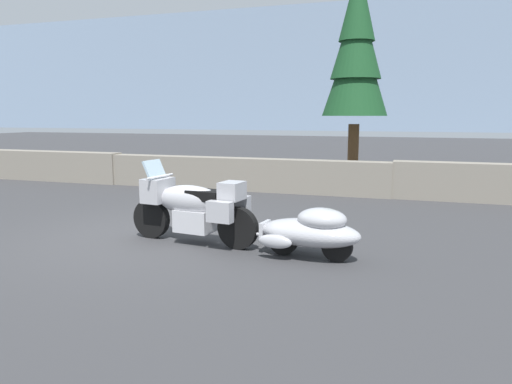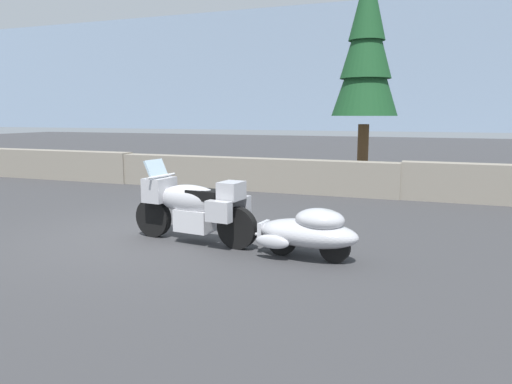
% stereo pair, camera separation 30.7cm
% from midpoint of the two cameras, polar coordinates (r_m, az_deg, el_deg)
% --- Properties ---
extents(ground_plane, '(80.00, 80.00, 0.00)m').
position_cam_midpoint_polar(ground_plane, '(8.53, -15.21, -5.22)').
color(ground_plane, '#38383A').
extents(stone_guard_wall, '(24.00, 0.58, 0.93)m').
position_cam_midpoint_polar(stone_guard_wall, '(13.35, -3.08, 2.23)').
color(stone_guard_wall, gray).
rests_on(stone_guard_wall, ground).
extents(distant_ridgeline, '(240.00, 80.00, 16.00)m').
position_cam_midpoint_polar(distant_ridgeline, '(102.63, 15.88, 12.15)').
color(distant_ridgeline, '#7F93AD').
rests_on(distant_ridgeline, ground).
extents(touring_motorcycle, '(2.31, 0.91, 1.33)m').
position_cam_midpoint_polar(touring_motorcycle, '(7.84, -8.72, -1.60)').
color(touring_motorcycle, black).
rests_on(touring_motorcycle, ground).
extents(car_shaped_trailer, '(2.23, 0.90, 0.76)m').
position_cam_midpoint_polar(car_shaped_trailer, '(6.99, 5.24, -4.62)').
color(car_shaped_trailer, black).
rests_on(car_shaped_trailer, ground).
extents(pine_tree_tall, '(1.85, 1.85, 6.25)m').
position_cam_midpoint_polar(pine_tree_tall, '(14.34, 11.24, 16.39)').
color(pine_tree_tall, brown).
rests_on(pine_tree_tall, ground).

